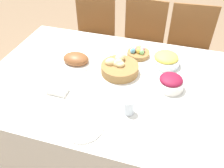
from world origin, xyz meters
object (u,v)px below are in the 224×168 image
(fork, at_px, (59,121))
(ham_platter, at_px, (76,60))
(bread_basket, at_px, (119,67))
(pineapple_bowl, at_px, (166,59))
(butter_dish, at_px, (58,91))
(dinner_plate, at_px, (83,126))
(drinking_cup, at_px, (129,106))
(spoon, at_px, (113,134))
(egg_basket, at_px, (138,52))
(beet_salad_bowl, at_px, (171,82))
(chair_far_right, at_px, (188,50))
(chair_far_left, at_px, (93,36))
(chair_far_center, at_px, (141,43))
(knife, at_px, (107,132))

(fork, bearing_deg, ham_platter, 107.41)
(bread_basket, height_order, pineapple_bowl, bread_basket)
(fork, height_order, butter_dish, butter_dish)
(dinner_plate, xyz_separation_m, drinking_cup, (0.21, 0.18, 0.04))
(dinner_plate, bearing_deg, spoon, 0.00)
(bread_basket, distance_m, egg_basket, 0.26)
(beet_salad_bowl, relative_size, dinner_plate, 0.74)
(bread_basket, distance_m, butter_dish, 0.44)
(chair_far_right, relative_size, beet_salad_bowl, 5.17)
(egg_basket, distance_m, fork, 0.83)
(drinking_cup, bearing_deg, chair_far_left, 119.26)
(spoon, bearing_deg, egg_basket, 87.97)
(chair_far_right, height_order, egg_basket, chair_far_right)
(bread_basket, bearing_deg, butter_dish, -134.63)
(beet_salad_bowl, xyz_separation_m, butter_dish, (-0.67, -0.25, -0.03))
(butter_dish, bearing_deg, chair_far_left, 99.79)
(chair_far_center, xyz_separation_m, knife, (0.08, -1.37, 0.23))
(bread_basket, distance_m, spoon, 0.55)
(fork, bearing_deg, chair_far_center, 85.39)
(egg_basket, height_order, fork, egg_basket)
(knife, bearing_deg, dinner_plate, -176.04)
(pineapple_bowl, relative_size, fork, 1.27)
(bread_basket, relative_size, butter_dish, 2.07)
(chair_far_left, xyz_separation_m, dinner_plate, (0.45, -1.37, 0.24))
(spoon, bearing_deg, bread_basket, 98.28)
(bread_basket, distance_m, ham_platter, 0.33)
(chair_far_right, bearing_deg, chair_far_left, 176.19)
(chair_far_center, height_order, spoon, chair_far_center)
(ham_platter, distance_m, beet_salad_bowl, 0.70)
(dinner_plate, bearing_deg, pineapple_bowl, 63.42)
(chair_far_right, relative_size, ham_platter, 3.03)
(knife, bearing_deg, drinking_cup, 71.87)
(pineapple_bowl, distance_m, spoon, 0.74)
(chair_far_right, xyz_separation_m, chair_far_center, (-0.48, -0.00, 0.00))
(chair_far_right, distance_m, chair_far_left, 1.00)
(pineapple_bowl, height_order, spoon, pineapple_bowl)
(bread_basket, distance_m, beet_salad_bowl, 0.37)
(egg_basket, distance_m, ham_platter, 0.48)
(butter_dish, bearing_deg, drinking_cup, -4.77)
(bread_basket, distance_m, knife, 0.54)
(chair_far_center, relative_size, beet_salad_bowl, 5.17)
(knife, height_order, drinking_cup, drinking_cup)
(chair_far_center, height_order, ham_platter, chair_far_center)
(bread_basket, height_order, beet_salad_bowl, bread_basket)
(chair_far_left, xyz_separation_m, knife, (0.60, -1.37, 0.23))
(bread_basket, relative_size, pineapple_bowl, 1.28)
(dinner_plate, bearing_deg, beet_salad_bowl, 47.87)
(dinner_plate, distance_m, butter_dish, 0.33)
(bread_basket, bearing_deg, fork, -110.43)
(chair_far_center, relative_size, pineapple_bowl, 4.42)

